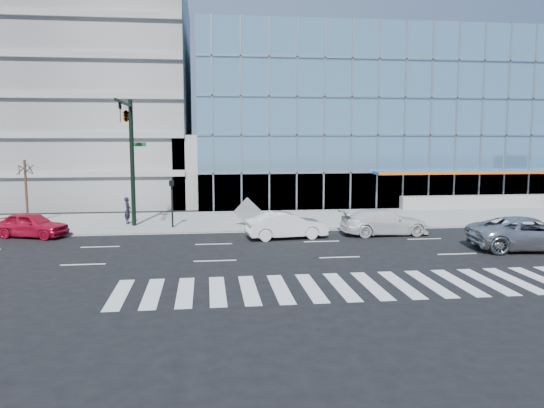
{
  "coord_description": "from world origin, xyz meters",
  "views": [
    {
      "loc": [
        -6.37,
        -28.53,
        5.72
      ],
      "look_at": [
        -2.42,
        3.0,
        1.78
      ],
      "focal_mm": 35.0,
      "sensor_mm": 36.0,
      "label": 1
    }
  ],
  "objects_px": {
    "pedestrian": "(128,210)",
    "ped_signal_post": "(172,196)",
    "silver_suv": "(530,234)",
    "red_sedan": "(31,225)",
    "tilted_panel": "(247,211)",
    "traffic_signal": "(128,131)",
    "white_sedan": "(286,225)",
    "white_suv": "(384,222)",
    "street_tree_near": "(25,169)"
  },
  "relations": [
    {
      "from": "silver_suv",
      "to": "white_suv",
      "type": "relative_size",
      "value": 1.16
    },
    {
      "from": "white_suv",
      "to": "street_tree_near",
      "type": "bearing_deg",
      "value": 73.24
    },
    {
      "from": "pedestrian",
      "to": "ped_signal_post",
      "type": "bearing_deg",
      "value": -117.03
    },
    {
      "from": "ped_signal_post",
      "to": "street_tree_near",
      "type": "relative_size",
      "value": 0.71
    },
    {
      "from": "street_tree_near",
      "to": "red_sedan",
      "type": "relative_size",
      "value": 0.98
    },
    {
      "from": "street_tree_near",
      "to": "white_sedan",
      "type": "relative_size",
      "value": 0.91
    },
    {
      "from": "street_tree_near",
      "to": "traffic_signal",
      "type": "bearing_deg",
      "value": -22.71
    },
    {
      "from": "silver_suv",
      "to": "traffic_signal",
      "type": "bearing_deg",
      "value": 75.11
    },
    {
      "from": "white_suv",
      "to": "pedestrian",
      "type": "bearing_deg",
      "value": 69.9
    },
    {
      "from": "red_sedan",
      "to": "tilted_panel",
      "type": "bearing_deg",
      "value": -63.02
    },
    {
      "from": "traffic_signal",
      "to": "tilted_panel",
      "type": "xyz_separation_m",
      "value": [
        7.25,
        0.51,
        -5.1
      ]
    },
    {
      "from": "silver_suv",
      "to": "white_sedan",
      "type": "distance_m",
      "value": 12.89
    },
    {
      "from": "pedestrian",
      "to": "white_sedan",
      "type": "bearing_deg",
      "value": -115.6
    },
    {
      "from": "pedestrian",
      "to": "silver_suv",
      "type": "bearing_deg",
      "value": -110.98
    },
    {
      "from": "white_sedan",
      "to": "red_sedan",
      "type": "distance_m",
      "value": 14.84
    },
    {
      "from": "white_sedan",
      "to": "tilted_panel",
      "type": "relative_size",
      "value": 3.56
    },
    {
      "from": "traffic_signal",
      "to": "white_sedan",
      "type": "distance_m",
      "value": 11.17
    },
    {
      "from": "traffic_signal",
      "to": "white_sedan",
      "type": "xyz_separation_m",
      "value": [
        9.17,
        -3.37,
        -5.4
      ]
    },
    {
      "from": "traffic_signal",
      "to": "silver_suv",
      "type": "height_order",
      "value": "traffic_signal"
    },
    {
      "from": "street_tree_near",
      "to": "white_suv",
      "type": "bearing_deg",
      "value": -14.82
    },
    {
      "from": "street_tree_near",
      "to": "pedestrian",
      "type": "height_order",
      "value": "street_tree_near"
    },
    {
      "from": "red_sedan",
      "to": "pedestrian",
      "type": "height_order",
      "value": "pedestrian"
    },
    {
      "from": "silver_suv",
      "to": "tilted_panel",
      "type": "distance_m",
      "value": 16.36
    },
    {
      "from": "ped_signal_post",
      "to": "red_sedan",
      "type": "distance_m",
      "value": 8.28
    },
    {
      "from": "red_sedan",
      "to": "pedestrian",
      "type": "xyz_separation_m",
      "value": [
        5.02,
        3.4,
        0.29
      ]
    },
    {
      "from": "white_sedan",
      "to": "tilted_panel",
      "type": "distance_m",
      "value": 4.34
    },
    {
      "from": "traffic_signal",
      "to": "white_suv",
      "type": "height_order",
      "value": "traffic_signal"
    },
    {
      "from": "silver_suv",
      "to": "red_sedan",
      "type": "distance_m",
      "value": 27.56
    },
    {
      "from": "street_tree_near",
      "to": "white_sedan",
      "type": "xyz_separation_m",
      "value": [
        16.18,
        -6.3,
        -3.02
      ]
    },
    {
      "from": "ped_signal_post",
      "to": "red_sedan",
      "type": "bearing_deg",
      "value": -168.9
    },
    {
      "from": "traffic_signal",
      "to": "pedestrian",
      "type": "xyz_separation_m",
      "value": [
        -0.49,
        2.2,
        -5.14
      ]
    },
    {
      "from": "white_suv",
      "to": "pedestrian",
      "type": "height_order",
      "value": "pedestrian"
    },
    {
      "from": "silver_suv",
      "to": "red_sedan",
      "type": "xyz_separation_m",
      "value": [
        -26.69,
        6.87,
        -0.11
      ]
    },
    {
      "from": "red_sedan",
      "to": "tilted_panel",
      "type": "xyz_separation_m",
      "value": [
        12.76,
        1.71,
        0.33
      ]
    },
    {
      "from": "white_suv",
      "to": "white_sedan",
      "type": "xyz_separation_m",
      "value": [
        -6.0,
        -0.44,
        -0.0
      ]
    },
    {
      "from": "silver_suv",
      "to": "red_sedan",
      "type": "height_order",
      "value": "silver_suv"
    },
    {
      "from": "ped_signal_post",
      "to": "white_sedan",
      "type": "height_order",
      "value": "ped_signal_post"
    },
    {
      "from": "white_suv",
      "to": "red_sedan",
      "type": "xyz_separation_m",
      "value": [
        -20.68,
        1.74,
        -0.03
      ]
    },
    {
      "from": "silver_suv",
      "to": "tilted_panel",
      "type": "bearing_deg",
      "value": 64.35
    },
    {
      "from": "silver_suv",
      "to": "red_sedan",
      "type": "bearing_deg",
      "value": 81.53
    },
    {
      "from": "street_tree_near",
      "to": "white_suv",
      "type": "relative_size",
      "value": 0.8
    },
    {
      "from": "silver_suv",
      "to": "white_sedan",
      "type": "bearing_deg",
      "value": 74.6
    },
    {
      "from": "traffic_signal",
      "to": "ped_signal_post",
      "type": "distance_m",
      "value": 4.75
    },
    {
      "from": "silver_suv",
      "to": "white_sedan",
      "type": "height_order",
      "value": "silver_suv"
    },
    {
      "from": "traffic_signal",
      "to": "white_sedan",
      "type": "bearing_deg",
      "value": -20.19
    },
    {
      "from": "ped_signal_post",
      "to": "traffic_signal",
      "type": "bearing_deg",
      "value": -171.48
    },
    {
      "from": "ped_signal_post",
      "to": "white_suv",
      "type": "height_order",
      "value": "ped_signal_post"
    },
    {
      "from": "silver_suv",
      "to": "tilted_panel",
      "type": "height_order",
      "value": "tilted_panel"
    },
    {
      "from": "traffic_signal",
      "to": "pedestrian",
      "type": "bearing_deg",
      "value": 102.65
    },
    {
      "from": "traffic_signal",
      "to": "ped_signal_post",
      "type": "relative_size",
      "value": 2.67
    }
  ]
}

